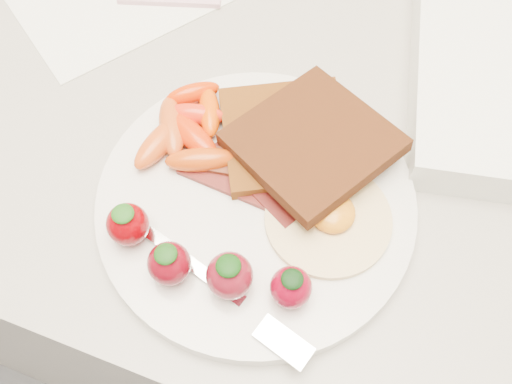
% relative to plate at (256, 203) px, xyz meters
% --- Properties ---
extents(counter, '(2.00, 0.60, 0.90)m').
position_rel_plate_xyz_m(counter, '(-0.02, 0.14, -0.46)').
color(counter, gray).
rests_on(counter, ground).
extents(plate, '(0.27, 0.27, 0.02)m').
position_rel_plate_xyz_m(plate, '(0.00, 0.00, 0.00)').
color(plate, silver).
rests_on(plate, counter).
extents(toast_lower, '(0.15, 0.15, 0.01)m').
position_rel_plate_xyz_m(toast_lower, '(0.00, 0.06, 0.02)').
color(toast_lower, '#4F3011').
rests_on(toast_lower, plate).
extents(toast_upper, '(0.16, 0.16, 0.03)m').
position_rel_plate_xyz_m(toast_upper, '(0.03, 0.06, 0.03)').
color(toast_upper, black).
rests_on(toast_upper, toast_lower).
extents(fried_egg, '(0.12, 0.12, 0.02)m').
position_rel_plate_xyz_m(fried_egg, '(0.06, 0.00, 0.01)').
color(fried_egg, '#F9ECC8').
rests_on(fried_egg, plate).
extents(bacon_strips, '(0.12, 0.07, 0.01)m').
position_rel_plate_xyz_m(bacon_strips, '(-0.01, 0.01, 0.01)').
color(bacon_strips, '#460C09').
rests_on(bacon_strips, plate).
extents(baby_carrots, '(0.10, 0.11, 0.02)m').
position_rel_plate_xyz_m(baby_carrots, '(-0.08, 0.04, 0.02)').
color(baby_carrots, red).
rests_on(baby_carrots, plate).
extents(strawberries, '(0.17, 0.05, 0.04)m').
position_rel_plate_xyz_m(strawberries, '(-0.02, -0.08, 0.03)').
color(strawberries, '#730005').
rests_on(strawberries, plate).
extents(fork, '(0.17, 0.07, 0.00)m').
position_rel_plate_xyz_m(fork, '(0.01, -0.09, 0.01)').
color(fork, silver).
rests_on(fork, plate).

